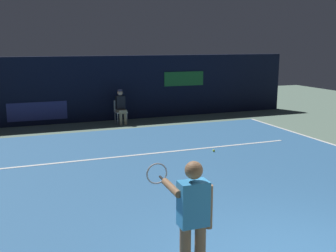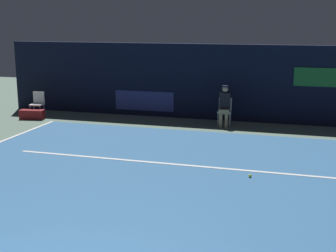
% 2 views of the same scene
% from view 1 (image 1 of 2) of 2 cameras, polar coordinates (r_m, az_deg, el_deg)
% --- Properties ---
extents(ground_plane, '(32.70, 32.70, 0.00)m').
position_cam_1_polar(ground_plane, '(9.84, 1.75, -6.73)').
color(ground_plane, slate).
extents(court_surface, '(11.10, 10.98, 0.01)m').
position_cam_1_polar(court_surface, '(9.84, 1.75, -6.70)').
color(court_surface, '#336699').
rests_on(court_surface, ground).
extents(line_service, '(8.66, 0.10, 0.01)m').
position_cam_1_polar(line_service, '(11.55, -1.94, -3.86)').
color(line_service, white).
rests_on(line_service, court_surface).
extents(back_wall, '(16.15, 0.33, 2.60)m').
position_cam_1_polar(back_wall, '(16.61, -8.32, 5.28)').
color(back_wall, black).
rests_on(back_wall, ground).
extents(tennis_player, '(0.60, 0.93, 1.73)m').
position_cam_1_polar(tennis_player, '(5.07, 3.40, -12.96)').
color(tennis_player, '#8C6647').
rests_on(tennis_player, ground).
extents(line_judge_on_chair, '(0.47, 0.55, 1.32)m').
position_cam_1_polar(line_judge_on_chair, '(15.80, -6.67, 2.76)').
color(line_judge_on_chair, white).
rests_on(line_judge_on_chair, ground).
extents(tennis_ball, '(0.07, 0.07, 0.07)m').
position_cam_1_polar(tennis_ball, '(11.78, 6.47, -3.47)').
color(tennis_ball, '#CCE033').
rests_on(tennis_ball, court_surface).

